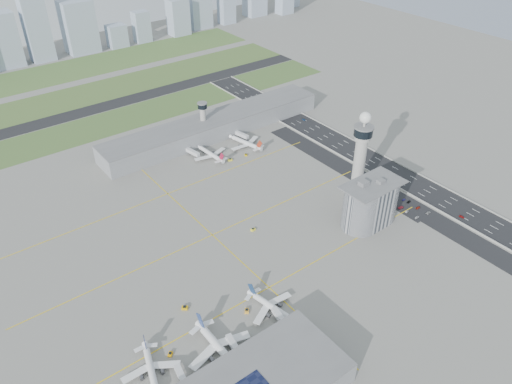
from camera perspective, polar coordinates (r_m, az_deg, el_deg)
ground at (r=330.06m, az=3.70°, el=-4.89°), size 1000.00×1000.00×0.00m
grass_strip_0 at (r=488.34m, az=-15.72°, el=7.80°), size 480.00×50.00×0.08m
grass_strip_1 at (r=553.46m, az=-18.92°, el=10.41°), size 480.00×60.00×0.08m
grass_strip_2 at (r=625.36m, az=-21.63°, el=12.56°), size 480.00×70.00×0.08m
runway at (r=520.12m, az=-17.39°, el=9.18°), size 480.00×22.00×0.10m
highway at (r=401.91m, az=16.29°, el=1.62°), size 28.00×500.00×0.10m
barrier_left at (r=391.77m, az=15.03°, el=1.02°), size 0.60×500.00×1.20m
barrier_right at (r=411.72m, az=17.52°, el=2.31°), size 0.60×500.00×1.20m
landside_road at (r=379.67m, az=15.09°, el=-0.26°), size 18.00×260.00×0.08m
parking_lot at (r=372.74m, az=16.29°, el=-1.20°), size 20.00×44.00×0.10m
taxiway_line_h_0 at (r=293.86m, az=1.51°, el=-10.85°), size 260.00×0.60×0.01m
taxiway_line_h_1 at (r=330.33m, az=-5.02°, el=-4.92°), size 260.00×0.60×0.01m
taxiway_line_h_2 at (r=372.95m, az=-10.06°, el=-0.20°), size 260.00×0.60×0.01m
taxiway_line_v at (r=330.33m, az=-5.02°, el=-4.92°), size 0.60×260.00×0.01m
control_tower at (r=358.43m, az=11.89°, el=4.65°), size 14.00×14.00×64.50m
secondary_tower at (r=438.22m, az=-6.07°, el=8.55°), size 8.60×8.60×31.90m
admin_building at (r=339.75m, az=12.91°, el=-1.28°), size 42.00×24.00×33.50m
terminal_pier at (r=446.17m, az=-4.76°, el=7.56°), size 210.00×32.00×15.80m
airplane_near_a at (r=257.34m, az=-11.94°, el=-19.10°), size 37.84×41.28×9.61m
airplane_near_b at (r=259.45m, az=-4.10°, el=-17.14°), size 35.81×42.08×11.74m
airplane_near_c at (r=278.14m, az=1.92°, el=-12.74°), size 36.00×40.07×9.75m
airplane_far_a at (r=412.28m, az=-5.30°, el=4.66°), size 32.81×37.79×10.01m
airplane_far_b at (r=426.85m, az=-1.28°, el=5.95°), size 38.46×42.76×10.38m
jet_bridge_near_1 at (r=258.44m, az=-1.83°, el=-18.42°), size 5.39×14.31×5.70m
jet_bridge_near_2 at (r=270.16m, az=3.53°, el=-15.32°), size 5.39×14.31×5.70m
jet_bridge_far_0 at (r=419.48m, az=-7.86°, el=4.69°), size 5.39×14.31×5.70m
jet_bridge_far_1 at (r=442.48m, az=-2.27°, el=6.68°), size 5.39×14.31×5.70m
tug_0 at (r=265.79m, az=-9.77°, el=-17.77°), size 3.46×3.41×1.67m
tug_1 at (r=284.56m, az=-8.16°, el=-12.94°), size 4.10×3.97×1.97m
tug_2 at (r=280.49m, az=-1.07°, el=-13.39°), size 3.71×3.90×1.87m
tug_3 at (r=332.27m, az=-0.34°, el=-4.30°), size 3.13×2.28×1.72m
tug_4 at (r=407.29m, az=-2.98°, el=3.71°), size 3.77×3.01×1.93m
tug_5 at (r=414.12m, az=-1.18°, el=4.29°), size 2.94×3.29×1.59m
car_lot_0 at (r=360.70m, az=17.92°, el=-2.76°), size 3.66×1.64×1.22m
car_lot_1 at (r=364.29m, az=16.86°, el=-2.14°), size 3.54×1.70×1.12m
car_lot_2 at (r=366.96m, az=16.22°, el=-1.70°), size 4.76×2.55×1.27m
car_lot_3 at (r=371.49m, az=15.46°, el=-1.07°), size 4.25×1.92×1.21m
car_lot_4 at (r=373.60m, az=14.49°, el=-0.68°), size 3.29×1.47×1.10m
car_lot_5 at (r=376.33m, az=13.76°, el=-0.27°), size 3.90×1.82×1.24m
car_lot_6 at (r=367.57m, az=19.09°, el=-2.25°), size 4.16×2.15×1.12m
car_lot_7 at (r=370.41m, az=18.03°, el=-1.70°), size 4.13×1.90×1.17m
car_lot_8 at (r=374.40m, az=17.05°, el=-1.07°), size 3.82×1.84×1.26m
car_lot_9 at (r=375.71m, az=16.54°, el=-0.85°), size 3.28×1.15×1.08m
car_lot_10 at (r=379.95m, az=15.58°, el=-0.22°), size 4.39×2.55×1.15m
car_lot_11 at (r=382.79m, az=15.10°, el=0.16°), size 4.43×1.93×1.27m
car_hw_0 at (r=371.83m, az=22.45°, el=-2.62°), size 2.01×3.84×1.25m
car_hw_1 at (r=422.35m, az=11.93°, el=4.10°), size 1.69×3.59×1.14m
car_hw_2 at (r=474.17m, az=5.49°, el=8.23°), size 2.19×4.24×1.14m
car_hw_4 at (r=507.37m, az=-0.13°, el=10.21°), size 1.34×3.32×1.13m
skyline_bldg_7 at (r=661.01m, az=-27.13°, el=15.20°), size 35.76×28.61×61.22m
skyline_bldg_8 at (r=661.06m, az=-23.87°, el=17.05°), size 26.33×21.06×83.39m
skyline_bldg_9 at (r=677.62m, az=-19.58°, el=17.38°), size 36.96×29.57×62.11m
skyline_bldg_10 at (r=688.54m, az=-15.60°, el=16.81°), size 23.01×18.41×27.75m
skyline_bldg_11 at (r=699.90m, az=-12.95°, el=17.94°), size 20.22×16.18×38.97m
skyline_bldg_12 at (r=720.34m, az=-8.89°, el=19.16°), size 26.14×20.92×46.89m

